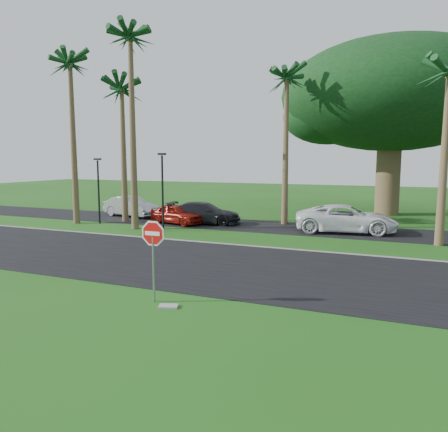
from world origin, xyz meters
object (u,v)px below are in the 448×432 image
at_px(car_silver, 131,207).
at_px(car_red, 177,214).
at_px(car_minivan, 346,219).
at_px(car_dark, 204,213).
at_px(stop_sign_near, 153,244).

distance_m(car_silver, car_red, 5.31).
distance_m(car_red, car_minivan, 10.83).
relative_size(car_silver, car_dark, 0.93).
bearing_deg(car_dark, car_minivan, -97.18).
height_order(car_dark, car_minivan, car_minivan).
height_order(stop_sign_near, car_red, stop_sign_near).
bearing_deg(car_dark, car_silver, 71.95).
height_order(stop_sign_near, car_dark, stop_sign_near).
bearing_deg(car_red, stop_sign_near, -139.03).
relative_size(stop_sign_near, car_silver, 0.58).
bearing_deg(car_red, car_dark, -50.89).
bearing_deg(car_minivan, car_dark, 81.81).
bearing_deg(stop_sign_near, car_minivan, 76.28).
height_order(car_red, car_minivan, car_minivan).
relative_size(car_silver, car_red, 1.17).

